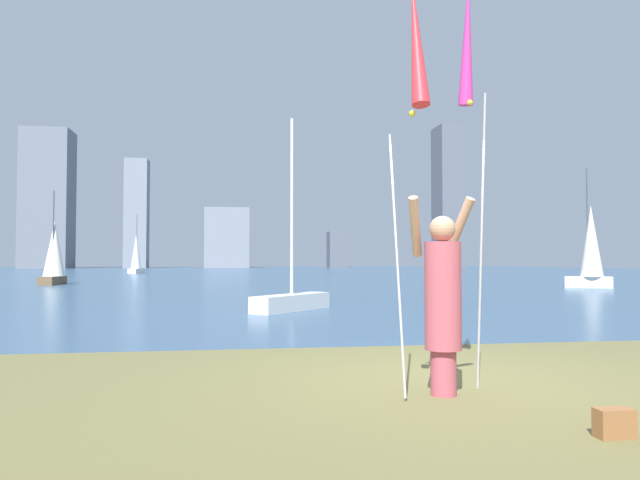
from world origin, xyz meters
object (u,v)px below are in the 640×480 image
object	(u,v)px
kite_flag_left	(415,50)
sailboat_3	(292,298)
person	(443,296)
sailboat_1	(136,255)
sailboat_6	(591,248)
kite_flag_right	(468,49)
sailboat_0	(54,254)
bag	(614,423)

from	to	relation	value
kite_flag_left	sailboat_3	xyz separation A→B (m)	(-0.08, 10.25, -2.85)
person	sailboat_1	world-z (taller)	sailboat_1
person	sailboat_6	xyz separation A→B (m)	(14.88, 20.18, 0.95)
kite_flag_left	kite_flag_right	xyz separation A→B (m)	(0.87, 0.90, 0.38)
sailboat_0	bag	bearing A→B (deg)	-67.11
person	sailboat_3	xyz separation A→B (m)	(-0.51, 9.71, -0.63)
kite_flag_right	sailboat_1	distance (m)	56.04
person	sailboat_1	bearing A→B (deg)	84.09
kite_flag_left	bag	distance (m)	3.43
kite_flag_left	bag	xyz separation A→B (m)	(1.20, -0.96, -3.07)
sailboat_1	sailboat_6	size ratio (longest dim) A/B	1.04
bag	sailboat_1	world-z (taller)	sailboat_1
person	kite_flag_right	distance (m)	2.67
sailboat_6	sailboat_0	bearing A→B (deg)	163.68
kite_flag_right	sailboat_1	world-z (taller)	sailboat_1
sailboat_0	sailboat_3	xyz separation A→B (m)	(11.15, -18.24, -1.35)
bag	sailboat_6	distance (m)	25.93
sailboat_1	kite_flag_left	bearing A→B (deg)	-78.56
kite_flag_left	sailboat_1	world-z (taller)	sailboat_1
kite_flag_right	sailboat_6	world-z (taller)	sailboat_6
kite_flag_left	bag	world-z (taller)	kite_flag_left
kite_flag_right	sailboat_0	size ratio (longest dim) A/B	0.86
bag	person	bearing A→B (deg)	117.04
person	bag	world-z (taller)	person
person	kite_flag_left	bearing A→B (deg)	-146.96
kite_flag_right	sailboat_3	distance (m)	9.94
person	kite_flag_left	xyz separation A→B (m)	(-0.44, -0.54, 2.22)
sailboat_0	sailboat_1	world-z (taller)	sailboat_1
sailboat_0	sailboat_3	bearing A→B (deg)	-58.55
sailboat_6	kite_flag_right	bearing A→B (deg)	-126.10
person	kite_flag_left	world-z (taller)	kite_flag_left
person	bag	size ratio (longest dim) A/B	7.00
person	sailboat_3	distance (m)	9.75
kite_flag_right	sailboat_3	world-z (taller)	sailboat_3
person	kite_flag_right	bearing A→B (deg)	22.13
kite_flag_right	sailboat_1	bearing A→B (deg)	102.50
kite_flag_left	sailboat_0	size ratio (longest dim) A/B	0.76
bag	sailboat_3	xyz separation A→B (m)	(-1.27, 11.21, 0.22)
sailboat_1	sailboat_3	distance (m)	46.72
kite_flag_left	sailboat_6	world-z (taller)	sailboat_6
sailboat_3	sailboat_6	world-z (taller)	sailboat_6
kite_flag_left	sailboat_3	size ratio (longest dim) A/B	0.77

